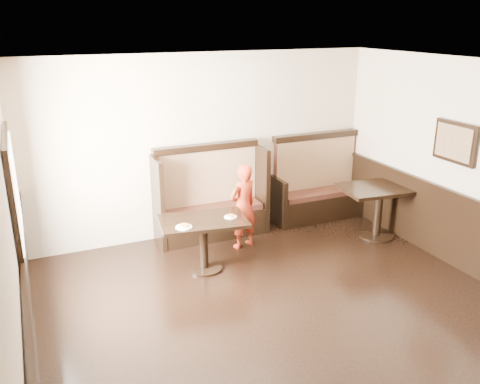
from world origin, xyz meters
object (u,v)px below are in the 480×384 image
child (243,206)px  table_neighbor (379,199)px  table_main (203,231)px  booth_neighbor (317,190)px  booth_main (210,203)px

child → table_neighbor: bearing=149.6°
table_main → booth_neighbor: bearing=31.7°
booth_neighbor → table_main: booth_neighbor is taller
booth_neighbor → child: size_ratio=1.29×
booth_neighbor → table_neighbor: bearing=-69.4°
booth_neighbor → booth_main: bearing=179.9°
booth_main → table_neighbor: size_ratio=1.39×
booth_neighbor → table_neighbor: 1.19m
table_main → child: bearing=38.8°
booth_main → child: bearing=-63.7°
table_neighbor → child: 2.13m
booth_neighbor → table_neighbor: booth_neighbor is taller
booth_main → table_neighbor: 2.61m
child → table_main: bearing=13.9°
booth_main → booth_neighbor: bearing=-0.1°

